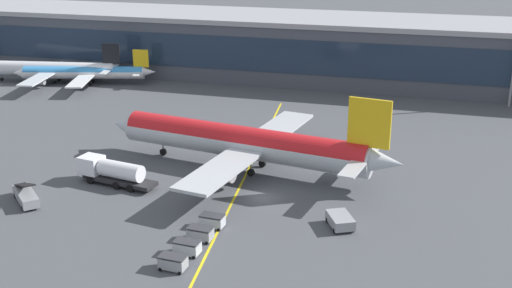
% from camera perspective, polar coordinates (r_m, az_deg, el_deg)
% --- Properties ---
extents(ground_plane, '(700.00, 700.00, 0.00)m').
position_cam_1_polar(ground_plane, '(78.44, 0.45, -4.76)').
color(ground_plane, '#47494F').
extents(apron_lead_in_line, '(8.83, 79.58, 0.01)m').
position_cam_1_polar(apron_lead_in_line, '(81.08, -1.50, -3.94)').
color(apron_lead_in_line, yellow).
rests_on(apron_lead_in_line, ground_plane).
extents(terminal_building, '(221.29, 21.89, 13.03)m').
position_cam_1_polar(terminal_building, '(139.61, 0.12, 8.81)').
color(terminal_building, '#424751').
rests_on(terminal_building, ground_plane).
extents(main_airliner, '(42.78, 34.00, 11.83)m').
position_cam_1_polar(main_airliner, '(85.70, -1.05, 0.16)').
color(main_airliner, '#B2B7BC').
rests_on(main_airliner, ground_plane).
extents(fuel_tanker, '(11.07, 4.31, 3.25)m').
position_cam_1_polar(fuel_tanker, '(83.67, -12.67, -2.38)').
color(fuel_tanker, '#232326').
rests_on(fuel_tanker, ground_plane).
extents(belt_loader, '(5.94, 5.69, 3.49)m').
position_cam_1_polar(belt_loader, '(81.41, -19.78, -4.29)').
color(belt_loader, gray).
rests_on(belt_loader, ground_plane).
extents(pushback_tug, '(3.78, 4.43, 1.40)m').
position_cam_1_polar(pushback_tug, '(71.38, 7.52, -6.74)').
color(pushback_tug, gray).
rests_on(pushback_tug, ground_plane).
extents(baggage_cart_0, '(2.75, 1.78, 1.48)m').
position_cam_1_polar(baggage_cart_0, '(63.39, -7.39, -10.37)').
color(baggage_cart_0, gray).
rests_on(baggage_cart_0, ground_plane).
extents(baggage_cart_1, '(2.75, 1.78, 1.48)m').
position_cam_1_polar(baggage_cart_1, '(65.88, -6.13, -9.09)').
color(baggage_cart_1, '#B2B7BC').
rests_on(baggage_cart_1, ground_plane).
extents(baggage_cart_2, '(2.75, 1.78, 1.48)m').
position_cam_1_polar(baggage_cart_2, '(68.44, -4.97, -7.91)').
color(baggage_cart_2, gray).
rests_on(baggage_cart_2, ground_plane).
extents(baggage_cart_3, '(2.75, 1.78, 1.48)m').
position_cam_1_polar(baggage_cart_3, '(71.04, -3.91, -6.80)').
color(baggage_cart_3, '#B2B7BC').
rests_on(baggage_cart_3, ground_plane).
extents(commuter_jet_far, '(28.75, 23.22, 7.16)m').
position_cam_1_polar(commuter_jet_far, '(136.49, -15.00, 6.15)').
color(commuter_jet_far, white).
rests_on(commuter_jet_far, ground_plane).
extents(commuter_jet_near, '(33.65, 26.93, 8.34)m').
position_cam_1_polar(commuter_jet_near, '(140.29, -17.96, 6.37)').
color(commuter_jet_near, silver).
rests_on(commuter_jet_near, ground_plane).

